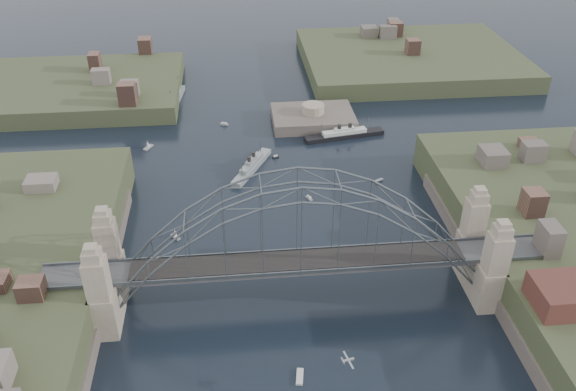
# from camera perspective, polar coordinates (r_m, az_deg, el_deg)

# --- Properties ---
(ground) EXTENTS (500.00, 500.00, 0.00)m
(ground) POSITION_cam_1_polar(r_m,az_deg,el_deg) (105.76, 0.98, -9.82)
(ground) COLOR black
(ground) RESTS_ON ground
(bridge) EXTENTS (84.00, 13.80, 24.60)m
(bridge) POSITION_cam_1_polar(r_m,az_deg,el_deg) (97.92, 1.05, -4.46)
(bridge) COLOR #464648
(bridge) RESTS_ON ground
(headland_nw) EXTENTS (60.00, 45.00, 9.00)m
(headland_nw) POSITION_cam_1_polar(r_m,az_deg,el_deg) (192.10, -19.19, 9.00)
(headland_nw) COLOR #3A4326
(headland_nw) RESTS_ON ground
(headland_ne) EXTENTS (70.00, 55.00, 9.50)m
(headland_ne) POSITION_cam_1_polar(r_m,az_deg,el_deg) (209.18, 11.46, 12.09)
(headland_ne) COLOR #3A4326
(headland_ne) RESTS_ON ground
(fort_island) EXTENTS (22.00, 16.00, 9.40)m
(fort_island) POSITION_cam_1_polar(r_m,az_deg,el_deg) (165.53, 2.37, 6.79)
(fort_island) COLOR brown
(fort_island) RESTS_ON ground
(naval_cruiser_near) EXTENTS (10.37, 17.24, 5.43)m
(naval_cruiser_near) POSITION_cam_1_polar(r_m,az_deg,el_deg) (142.38, -3.46, 2.77)
(naval_cruiser_near) COLOR gray
(naval_cruiser_near) RESTS_ON ground
(naval_cruiser_far) EXTENTS (4.86, 18.56, 6.20)m
(naval_cruiser_far) POSITION_cam_1_polar(r_m,az_deg,el_deg) (181.05, -10.63, 9.03)
(naval_cruiser_far) COLOR gray
(naval_cruiser_far) RESTS_ON ground
(ocean_liner) EXTENTS (21.40, 6.59, 5.21)m
(ocean_liner) POSITION_cam_1_polar(r_m,az_deg,el_deg) (157.63, 5.36, 5.76)
(ocean_liner) COLOR black
(ocean_liner) RESTS_ON ground
(aeroplane) EXTENTS (1.87, 3.35, 0.49)m
(aeroplane) POSITION_cam_1_polar(r_m,az_deg,el_deg) (86.63, 5.62, -15.28)
(aeroplane) COLOR #A1A3A8
(small_boat_a) EXTENTS (2.11, 2.25, 2.38)m
(small_boat_a) POSITION_cam_1_polar(r_m,az_deg,el_deg) (121.23, -10.67, -3.63)
(small_boat_a) COLOR silver
(small_boat_a) RESTS_ON ground
(small_boat_b) EXTENTS (1.42, 2.04, 1.43)m
(small_boat_b) POSITION_cam_1_polar(r_m,az_deg,el_deg) (131.34, 2.00, -0.24)
(small_boat_b) COLOR silver
(small_boat_b) RESTS_ON ground
(small_boat_c) EXTENTS (1.49, 3.16, 0.45)m
(small_boat_c) POSITION_cam_1_polar(r_m,az_deg,el_deg) (93.64, 1.12, -16.81)
(small_boat_c) COLOR silver
(small_boat_c) RESTS_ON ground
(small_boat_d) EXTENTS (2.24, 1.67, 0.45)m
(small_boat_d) POSITION_cam_1_polar(r_m,az_deg,el_deg) (139.46, 8.62, 1.42)
(small_boat_d) COLOR silver
(small_boat_d) RESTS_ON ground
(small_boat_e) EXTENTS (2.44, 3.35, 2.38)m
(small_boat_e) POSITION_cam_1_polar(r_m,az_deg,el_deg) (155.72, -13.13, 4.62)
(small_boat_e) COLOR silver
(small_boat_e) RESTS_ON ground
(small_boat_f) EXTENTS (1.67, 1.10, 1.43)m
(small_boat_f) POSITION_cam_1_polar(r_m,az_deg,el_deg) (147.46, -1.19, 3.69)
(small_boat_f) COLOR silver
(small_boat_f) RESTS_ON ground
(small_boat_h) EXTENTS (2.40, 1.52, 1.43)m
(small_boat_h) POSITION_cam_1_polar(r_m,az_deg,el_deg) (164.77, -6.07, 6.75)
(small_boat_h) COLOR silver
(small_boat_h) RESTS_ON ground
(small_boat_i) EXTENTS (2.19, 1.42, 2.38)m
(small_boat_i) POSITION_cam_1_polar(r_m,az_deg,el_deg) (127.53, 15.31, -2.29)
(small_boat_i) COLOR silver
(small_boat_i) RESTS_ON ground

